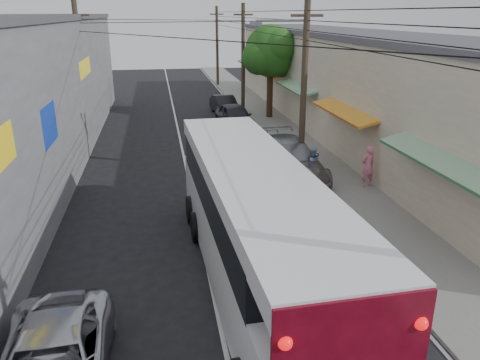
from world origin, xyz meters
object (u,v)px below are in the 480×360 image
Objects in this scene: coach_bus at (253,224)px; parked_car_mid at (235,117)px; parked_suv at (288,159)px; pedestrian_near at (368,166)px; parked_car_far at (225,105)px; pedestrian_far at (312,165)px.

parked_car_mid is (2.60, 18.77, -1.02)m from coach_bus.
parked_suv is 3.38× the size of pedestrian_near.
pedestrian_far reaches higher than parked_car_far.
parked_car_far is (-0.80, 15.07, -0.21)m from parked_suv.
parked_car_mid is 2.59× the size of pedestrian_near.
pedestrian_far reaches higher than parked_car_mid.
parked_suv is at bearing -91.89° from parked_car_mid.
pedestrian_far is (-2.20, 0.99, -0.12)m from pedestrian_near.
pedestrian_far is (1.60, -16.12, 0.23)m from parked_car_far.
pedestrian_near is (3.00, -2.03, 0.14)m from parked_suv.
pedestrian_far is at bearing -38.84° from pedestrian_near.
pedestrian_near is 1.15× the size of pedestrian_far.
parked_car_mid is 1.13× the size of parked_car_far.
parked_car_far is at bearing 91.54° from parked_suv.
pedestrian_near is at bearing 43.47° from coach_bus.
parked_car_mid is 4.88m from parked_car_far.
pedestrian_far is at bearing -88.28° from parked_car_mid.
parked_suv reaches higher than pedestrian_far.
pedestrian_near is 2.42m from pedestrian_far.
parked_car_mid is at bearing -80.90° from pedestrian_far.
pedestrian_near is at bearing 156.76° from pedestrian_far.
parked_suv is at bearing -51.52° from pedestrian_far.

